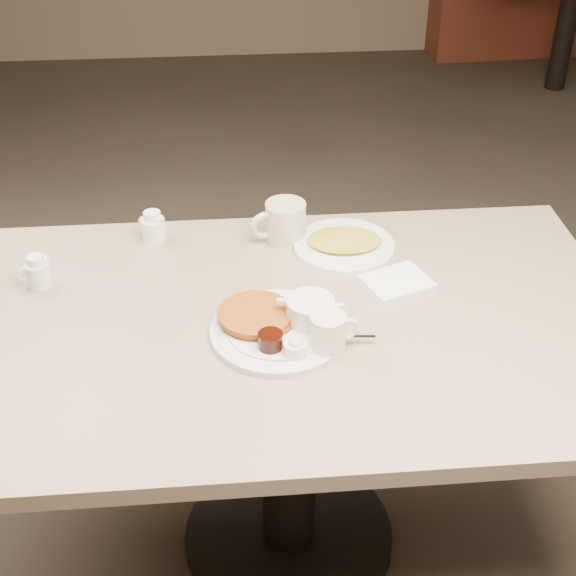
{
  "coord_description": "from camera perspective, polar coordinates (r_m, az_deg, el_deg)",
  "views": [
    {
      "loc": [
        -0.12,
        -1.36,
        1.79
      ],
      "look_at": [
        0.0,
        0.02,
        0.82
      ],
      "focal_mm": 49.2,
      "sensor_mm": 36.0,
      "label": 1
    }
  ],
  "objects": [
    {
      "name": "main_plate",
      "position": [
        1.67,
        -0.5,
        -2.58
      ],
      "size": [
        0.37,
        0.35,
        0.07
      ],
      "color": "white",
      "rests_on": "diner_table"
    },
    {
      "name": "creamer_right",
      "position": [
        2.01,
        -9.73,
        4.35
      ],
      "size": [
        0.08,
        0.08,
        0.08
      ],
      "color": "white",
      "rests_on": "diner_table"
    },
    {
      "name": "diner_table",
      "position": [
        1.83,
        0.05,
        -6.53
      ],
      "size": [
        1.5,
        0.9,
        0.75
      ],
      "color": "tan",
      "rests_on": "ground"
    },
    {
      "name": "hash_plate",
      "position": [
        1.96,
        4.08,
        3.19
      ],
      "size": [
        0.26,
        0.26,
        0.04
      ],
      "color": "white",
      "rests_on": "diner_table"
    },
    {
      "name": "creamer_left",
      "position": [
        1.89,
        -17.66,
        1.06
      ],
      "size": [
        0.08,
        0.06,
        0.08
      ],
      "color": "white",
      "rests_on": "diner_table"
    },
    {
      "name": "coffee_mug_near",
      "position": [
        1.61,
        2.96,
        -3.25
      ],
      "size": [
        0.12,
        0.09,
        0.09
      ],
      "color": "white",
      "rests_on": "diner_table"
    },
    {
      "name": "coffee_mug_far",
      "position": [
        1.97,
        -0.3,
        4.81
      ],
      "size": [
        0.15,
        0.13,
        0.1
      ],
      "color": "beige",
      "rests_on": "diner_table"
    },
    {
      "name": "room",
      "position": [
        1.42,
        0.07,
        19.0
      ],
      "size": [
        7.04,
        8.04,
        2.84
      ],
      "color": "#4C3F33",
      "rests_on": "ground"
    },
    {
      "name": "napkin",
      "position": [
        1.84,
        7.87,
        0.35
      ],
      "size": [
        0.18,
        0.16,
        0.02
      ],
      "color": "white",
      "rests_on": "diner_table"
    }
  ]
}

